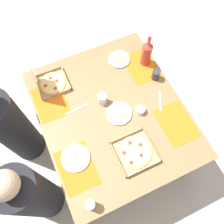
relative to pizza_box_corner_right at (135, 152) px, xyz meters
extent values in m
plane|color=beige|center=(0.39, 0.01, -0.75)|extent=(6.00, 6.00, 0.00)
cylinder|color=#3F3328|center=(-0.25, -0.51, -0.40)|extent=(0.07, 0.07, 0.71)
cylinder|color=#3F3328|center=(1.03, -0.51, -0.40)|extent=(0.07, 0.07, 0.71)
cylinder|color=#3F3328|center=(-0.25, 0.54, -0.40)|extent=(0.07, 0.07, 0.71)
cylinder|color=#3F3328|center=(1.03, 0.54, -0.40)|extent=(0.07, 0.07, 0.71)
cube|color=#936D47|center=(0.39, 0.01, -0.03)|extent=(1.39, 1.18, 0.03)
cube|color=orange|center=(0.08, -0.42, -0.01)|extent=(0.36, 0.26, 0.00)
cube|color=orange|center=(0.70, -0.42, -0.01)|extent=(0.36, 0.26, 0.00)
cube|color=orange|center=(0.08, 0.45, -0.01)|extent=(0.36, 0.26, 0.00)
cube|color=orange|center=(0.70, 0.45, -0.01)|extent=(0.36, 0.26, 0.00)
cube|color=tan|center=(0.00, 0.00, -0.01)|extent=(0.30, 0.30, 0.01)
cube|color=tan|center=(-0.15, 0.00, 0.01)|extent=(0.01, 0.30, 0.03)
cube|color=tan|center=(0.15, 0.00, 0.01)|extent=(0.01, 0.30, 0.03)
cube|color=tan|center=(0.00, -0.15, 0.01)|extent=(0.30, 0.01, 0.03)
cube|color=tan|center=(0.00, 0.15, 0.01)|extent=(0.30, 0.01, 0.03)
cylinder|color=#E0B76B|center=(0.00, 0.00, 0.00)|extent=(0.26, 0.26, 0.01)
cylinder|color=#EFD67F|center=(0.00, 0.00, 0.01)|extent=(0.23, 0.23, 0.00)
cylinder|color=red|center=(0.08, 0.00, 0.01)|extent=(0.03, 0.03, 0.00)
cylinder|color=red|center=(0.03, 0.08, 0.01)|extent=(0.03, 0.03, 0.00)
cylinder|color=red|center=(-0.06, 0.06, 0.01)|extent=(0.03, 0.03, 0.00)
cylinder|color=red|center=(-0.04, -0.03, 0.01)|extent=(0.03, 0.03, 0.00)
cylinder|color=red|center=(0.03, -0.07, 0.01)|extent=(0.03, 0.03, 0.00)
cube|color=tan|center=(0.86, 0.38, -0.01)|extent=(0.26, 0.26, 0.01)
cube|color=tan|center=(0.73, 0.38, 0.01)|extent=(0.01, 0.26, 0.03)
cube|color=tan|center=(0.99, 0.38, 0.01)|extent=(0.01, 0.26, 0.03)
cube|color=tan|center=(0.86, 0.25, 0.01)|extent=(0.26, 0.01, 0.03)
cube|color=tan|center=(0.86, 0.51, 0.01)|extent=(0.26, 0.01, 0.03)
cylinder|color=#E0B76B|center=(0.86, 0.38, 0.00)|extent=(0.23, 0.23, 0.01)
cylinder|color=#EFD67F|center=(0.86, 0.38, 0.01)|extent=(0.21, 0.21, 0.00)
cylinder|color=red|center=(0.91, 0.38, 0.01)|extent=(0.03, 0.03, 0.00)
cylinder|color=red|center=(0.85, 0.44, 0.01)|extent=(0.03, 0.03, 0.00)
cylinder|color=red|center=(0.79, 0.37, 0.01)|extent=(0.03, 0.03, 0.00)
cylinder|color=red|center=(0.86, 0.33, 0.01)|extent=(0.03, 0.03, 0.00)
cube|color=tan|center=(0.86, 0.49, 0.15)|extent=(0.26, 0.04, 0.26)
cylinder|color=white|center=(0.85, -0.27, -0.01)|extent=(0.19, 0.19, 0.01)
cylinder|color=white|center=(0.85, -0.27, 0.00)|extent=(0.20, 0.20, 0.01)
cylinder|color=#E0B76B|center=(0.87, -0.29, 0.01)|extent=(0.08, 0.08, 0.01)
cylinder|color=#EFD67F|center=(0.87, -0.29, 0.01)|extent=(0.07, 0.07, 0.00)
cylinder|color=white|center=(0.35, -0.03, -0.01)|extent=(0.21, 0.21, 0.01)
cylinder|color=white|center=(0.35, -0.03, 0.00)|extent=(0.21, 0.21, 0.01)
cylinder|color=#E0B76B|center=(0.35, -0.06, 0.01)|extent=(0.09, 0.09, 0.01)
cylinder|color=#EFD67F|center=(0.35, -0.06, 0.01)|extent=(0.07, 0.07, 0.00)
cylinder|color=white|center=(0.15, 0.43, -0.01)|extent=(0.21, 0.21, 0.01)
cylinder|color=white|center=(0.15, 0.43, 0.00)|extent=(0.22, 0.22, 0.01)
cylinder|color=#E0B76B|center=(0.17, 0.45, 0.01)|extent=(0.09, 0.09, 0.01)
cylinder|color=#EFD67F|center=(0.17, 0.45, 0.01)|extent=(0.08, 0.08, 0.00)
cylinder|color=#B2382D|center=(0.73, -0.48, 0.10)|extent=(0.09, 0.09, 0.22)
cone|color=#B2382D|center=(0.73, -0.48, 0.23)|extent=(0.09, 0.09, 0.04)
cylinder|color=#B2382D|center=(0.73, -0.48, 0.27)|extent=(0.03, 0.03, 0.06)
cylinder|color=red|center=(0.73, -0.48, 0.31)|extent=(0.03, 0.03, 0.01)
cylinder|color=silver|center=(0.51, 0.05, 0.04)|extent=(0.08, 0.08, 0.10)
cylinder|color=silver|center=(-0.21, 0.46, 0.04)|extent=(0.07, 0.07, 0.11)
cylinder|color=#333338|center=(0.54, -0.48, 0.04)|extent=(0.07, 0.07, 0.10)
cylinder|color=white|center=(0.30, -0.20, 0.01)|extent=(0.08, 0.08, 0.05)
cube|color=#B7B7BC|center=(0.54, 0.27, -0.01)|extent=(0.03, 0.21, 0.00)
cube|color=#B7B7BC|center=(0.31, -0.40, -0.01)|extent=(0.18, 0.10, 0.00)
cylinder|color=black|center=(0.08, 0.86, -0.26)|extent=(0.32, 0.32, 0.99)
sphere|color=#D1A889|center=(0.08, 0.86, 0.34)|extent=(0.19, 0.19, 0.19)
cylinder|color=black|center=(0.70, 0.86, -0.25)|extent=(0.32, 0.32, 1.00)
camera|label=1|loc=(-0.37, 0.36, 1.78)|focal=37.80mm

